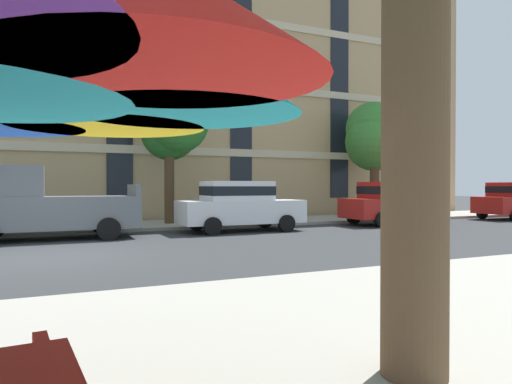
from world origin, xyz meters
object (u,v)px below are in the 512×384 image
object	(u,v)px
sedan_red	(392,202)
street_tree_right	(373,138)
pickup_gray	(41,206)
sedan_white	(239,205)
street_tree_middle	(174,128)

from	to	relation	value
sedan_red	street_tree_right	xyz separation A→B (m)	(1.62, 3.27, 3.05)
sedan_red	pickup_gray	bearing A→B (deg)	180.00
sedan_white	street_tree_right	bearing A→B (deg)	21.02
pickup_gray	street_tree_middle	xyz separation A→B (m)	(4.77, 3.01, 2.92)
sedan_white	street_tree_right	xyz separation A→B (m)	(8.52, 3.27, 3.05)
pickup_gray	street_tree_right	distance (m)	15.54
street_tree_middle	street_tree_right	bearing A→B (deg)	1.46
pickup_gray	street_tree_middle	bearing A→B (deg)	32.31
sedan_red	street_tree_middle	distance (m)	9.51
street_tree_right	street_tree_middle	bearing A→B (deg)	-178.54
street_tree_right	sedan_red	bearing A→B (deg)	-116.37
sedan_white	street_tree_middle	bearing A→B (deg)	118.09
sedan_white	sedan_red	xyz separation A→B (m)	(6.89, 0.00, 0.00)
street_tree_right	sedan_white	bearing A→B (deg)	-158.98
street_tree_middle	street_tree_right	size ratio (longest dim) A/B	0.93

